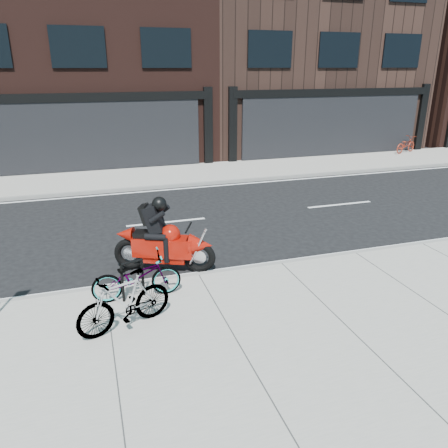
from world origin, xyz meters
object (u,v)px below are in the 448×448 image
object	(u,v)px
bicycle_front	(137,277)
bicycle_rear	(124,301)
bike_rack	(133,276)
motorcycle	(168,241)
bicycle_far	(406,145)

from	to	relation	value
bicycle_front	bicycle_rear	bearing A→B (deg)	161.70
bike_rack	bicycle_front	world-z (taller)	bicycle_front
bicycle_rear	motorcycle	distance (m)	2.61
bicycle_front	bicycle_far	xyz separation A→B (m)	(15.49, 11.37, -0.03)
bike_rack	bicycle_front	bearing A→B (deg)	0.00
bicycle_rear	motorcycle	bearing A→B (deg)	133.00
bike_rack	bicycle_front	xyz separation A→B (m)	(0.08, 0.00, -0.02)
bicycle_front	motorcycle	size ratio (longest dim) A/B	0.78
motorcycle	bicycle_far	distance (m)	17.75
motorcycle	bicycle_far	bearing A→B (deg)	58.49
motorcycle	bicycle_rear	bearing A→B (deg)	-93.40
motorcycle	bicycle_front	bearing A→B (deg)	-99.80
motorcycle	bicycle_far	world-z (taller)	motorcycle
bike_rack	bicycle_far	distance (m)	19.28
bicycle_front	motorcycle	world-z (taller)	motorcycle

